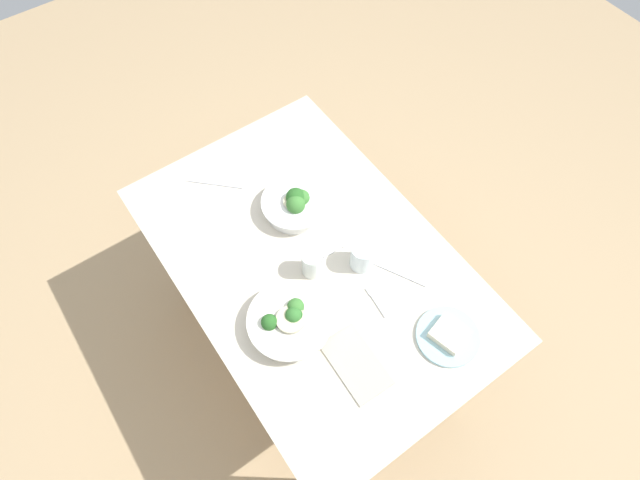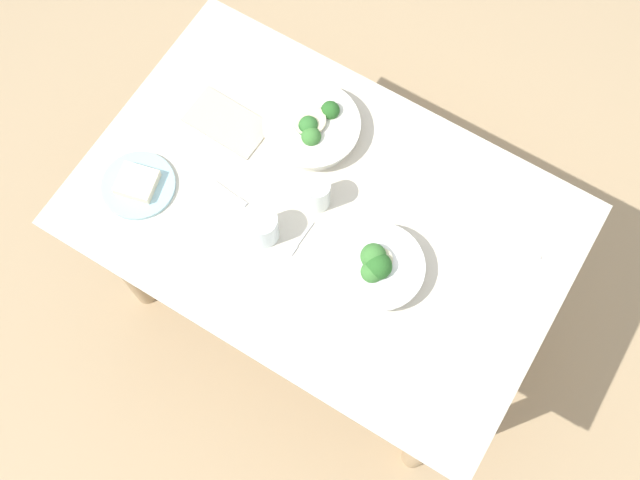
% 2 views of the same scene
% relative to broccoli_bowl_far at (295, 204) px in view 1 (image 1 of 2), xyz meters
% --- Properties ---
extents(ground_plane, '(6.00, 6.00, 0.00)m').
position_rel_broccoli_bowl_far_xyz_m(ground_plane, '(0.19, -0.06, -0.79)').
color(ground_plane, tan).
extents(dining_table, '(1.24, 0.81, 0.76)m').
position_rel_broccoli_bowl_far_xyz_m(dining_table, '(0.19, -0.06, -0.18)').
color(dining_table, beige).
rests_on(dining_table, ground_plane).
extents(broccoli_bowl_far, '(0.23, 0.23, 0.10)m').
position_rel_broccoli_bowl_far_xyz_m(broccoli_bowl_far, '(0.00, 0.00, 0.00)').
color(broccoli_bowl_far, white).
rests_on(broccoli_bowl_far, dining_table).
extents(broccoli_bowl_near, '(0.25, 0.25, 0.09)m').
position_rel_broccoli_bowl_far_xyz_m(broccoli_bowl_near, '(0.34, -0.25, -0.00)').
color(broccoli_bowl_near, silver).
rests_on(broccoli_bowl_near, dining_table).
extents(bread_side_plate, '(0.19, 0.19, 0.04)m').
position_rel_broccoli_bowl_far_xyz_m(bread_side_plate, '(0.64, 0.12, -0.02)').
color(bread_side_plate, '#99C6D1').
rests_on(bread_side_plate, dining_table).
extents(water_glass_center, '(0.07, 0.07, 0.10)m').
position_rel_broccoli_bowl_far_xyz_m(water_glass_center, '(0.22, -0.09, 0.01)').
color(water_glass_center, silver).
rests_on(water_glass_center, dining_table).
extents(water_glass_side, '(0.08, 0.08, 0.10)m').
position_rel_broccoli_bowl_far_xyz_m(water_glass_side, '(0.29, 0.06, 0.01)').
color(water_glass_side, silver).
rests_on(water_glass_side, dining_table).
extents(fork_by_far_bowl, '(0.01, 0.10, 0.00)m').
position_rel_broccoli_bowl_far_xyz_m(fork_by_far_bowl, '(0.21, 0.03, -0.03)').
color(fork_by_far_bowl, '#B7B7BC').
rests_on(fork_by_far_bowl, dining_table).
extents(fork_by_near_bowl, '(0.11, 0.02, 0.00)m').
position_rel_broccoli_bowl_far_xyz_m(fork_by_near_bowl, '(0.42, 0.01, -0.03)').
color(fork_by_near_bowl, '#B7B7BC').
rests_on(fork_by_near_bowl, dining_table).
extents(table_knife_left, '(0.15, 0.15, 0.00)m').
position_rel_broccoli_bowl_far_xyz_m(table_knife_left, '(-0.26, -0.17, -0.04)').
color(table_knife_left, '#B7B7BC').
rests_on(table_knife_left, dining_table).
extents(table_knife_right, '(0.17, 0.10, 0.00)m').
position_rel_broccoli_bowl_far_xyz_m(table_knife_right, '(0.39, 0.13, -0.04)').
color(table_knife_right, '#B7B7BC').
rests_on(table_knife_right, dining_table).
extents(napkin_folded_upper, '(0.22, 0.13, 0.01)m').
position_rel_broccoli_bowl_far_xyz_m(napkin_folded_upper, '(0.55, -0.16, -0.03)').
color(napkin_folded_upper, '#B1A997').
rests_on(napkin_folded_upper, dining_table).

